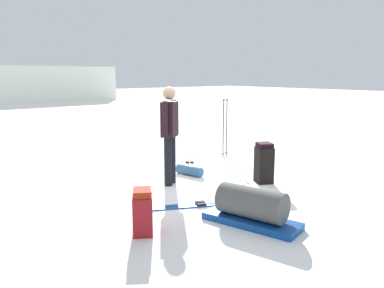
% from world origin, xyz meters
% --- Properties ---
extents(ground_plane, '(80.00, 80.00, 0.00)m').
position_xyz_m(ground_plane, '(0.00, 0.00, 0.00)').
color(ground_plane, white).
extents(skier_standing, '(0.47, 0.38, 1.70)m').
position_xyz_m(skier_standing, '(-0.35, 0.17, 0.95)').
color(skier_standing, black).
rests_on(skier_standing, ground_plane).
extents(ski_pair_near, '(1.73, 0.96, 0.05)m').
position_xyz_m(ski_pair_near, '(-0.67, -1.03, 0.01)').
color(ski_pair_near, '#21559F').
rests_on(ski_pair_near, ground_plane).
extents(ski_pair_far, '(1.46, 1.45, 0.05)m').
position_xyz_m(ski_pair_far, '(0.88, 1.18, 0.01)').
color(ski_pair_far, gold).
rests_on(ski_pair_far, ground_plane).
extents(backpack_large_dark, '(0.38, 0.40, 0.72)m').
position_xyz_m(backpack_large_dark, '(1.00, -0.79, 0.35)').
color(backpack_large_dark, black).
rests_on(backpack_large_dark, ground_plane).
extents(backpack_bright, '(0.37, 0.39, 0.56)m').
position_xyz_m(backpack_bright, '(-1.86, -1.36, 0.27)').
color(backpack_bright, maroon).
rests_on(backpack_bright, ground_plane).
extents(ski_poles_planted_near, '(0.22, 0.12, 1.34)m').
position_xyz_m(ski_poles_planted_near, '(2.03, 1.29, 0.74)').
color(ski_poles_planted_near, black).
rests_on(ski_poles_planted_near, ground_plane).
extents(gear_sled, '(0.75, 1.33, 0.49)m').
position_xyz_m(gear_sled, '(-0.62, -1.99, 0.22)').
color(gear_sled, '#104292').
rests_on(gear_sled, ground_plane).
extents(sleeping_mat_rolled, '(0.30, 0.58, 0.18)m').
position_xyz_m(sleeping_mat_rolled, '(0.28, 0.43, 0.09)').
color(sleeping_mat_rolled, '#3A6894').
rests_on(sleeping_mat_rolled, ground_plane).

